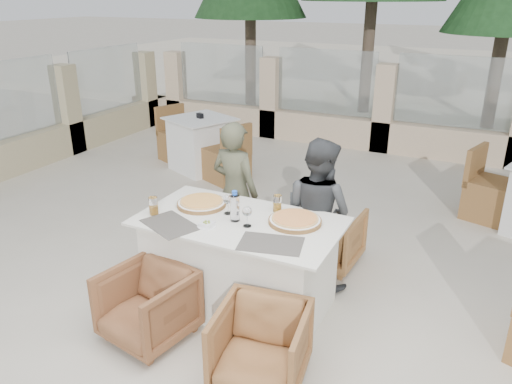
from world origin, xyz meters
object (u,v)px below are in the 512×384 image
at_px(water_bottle, 235,206).
at_px(beer_glass_left, 154,206).
at_px(diner_right, 318,213).
at_px(wine_glass_near, 247,215).
at_px(armchair_near_left, 147,305).
at_px(dining_table, 240,263).
at_px(olive_dish, 207,224).
at_px(armchair_far_left, 244,229).
at_px(armchair_near_right, 261,347).
at_px(pizza_right, 295,220).
at_px(bg_table_a, 201,144).
at_px(diner_left, 235,191).
at_px(wine_glass_centre, 228,203).
at_px(armchair_far_right, 328,237).
at_px(pizza_left, 202,203).
at_px(beer_glass_right, 277,203).

height_order(water_bottle, beer_glass_left, water_bottle).
xyz_separation_m(beer_glass_left, diner_right, (1.11, 0.82, -0.18)).
distance_m(wine_glass_near, armchair_near_left, 1.00).
bearing_deg(diner_right, dining_table, 74.42).
bearing_deg(olive_dish, beer_glass_left, 179.02).
distance_m(armchair_far_left, armchair_near_right, 1.71).
distance_m(pizza_right, diner_right, 0.49).
bearing_deg(bg_table_a, armchair_far_left, -25.91).
xyz_separation_m(olive_dish, armchair_near_left, (-0.25, -0.48, -0.52)).
bearing_deg(diner_left, olive_dish, 113.11).
xyz_separation_m(dining_table, diner_left, (-0.43, 0.72, 0.29)).
relative_size(pizza_right, olive_dish, 3.76).
bearing_deg(wine_glass_centre, beer_glass_left, -153.02).
distance_m(armchair_far_left, diner_left, 0.40).
relative_size(beer_glass_left, olive_dish, 1.33).
bearing_deg(olive_dish, wine_glass_centre, 84.02).
bearing_deg(armchair_far_left, pizza_right, 162.73).
bearing_deg(armchair_far_right, water_bottle, 69.10).
bearing_deg(armchair_near_right, pizza_left, 130.28).
bearing_deg(armchair_far_left, armchair_far_right, -141.69).
bearing_deg(water_bottle, dining_table, 43.20).
height_order(dining_table, armchair_near_left, dining_table).
relative_size(armchair_near_left, diner_right, 0.45).
xyz_separation_m(water_bottle, wine_glass_centre, (-0.11, 0.09, -0.03)).
xyz_separation_m(beer_glass_right, diner_left, (-0.62, 0.43, -0.16)).
bearing_deg(olive_dish, pizza_right, 31.36).
height_order(pizza_right, beer_glass_right, beer_glass_right).
bearing_deg(armchair_near_right, diner_left, 115.42).
relative_size(armchair_far_left, bg_table_a, 0.39).
bearing_deg(diner_left, beer_glass_right, 152.96).
height_order(pizza_left, olive_dish, pizza_left).
bearing_deg(bg_table_a, olive_dish, -33.75).
bearing_deg(bg_table_a, pizza_left, -34.35).
height_order(dining_table, wine_glass_centre, wine_glass_centre).
height_order(pizza_left, water_bottle, water_bottle).
height_order(pizza_left, armchair_near_left, pizza_left).
distance_m(water_bottle, armchair_near_left, 0.99).
height_order(wine_glass_near, diner_right, diner_right).
relative_size(water_bottle, wine_glass_near, 1.36).
bearing_deg(armchair_near_left, dining_table, 69.44).
height_order(water_bottle, wine_glass_centre, water_bottle).
distance_m(water_bottle, diner_right, 0.82).
bearing_deg(armchair_near_right, armchair_far_left, 112.80).
height_order(wine_glass_centre, armchair_near_left, wine_glass_centre).
height_order(wine_glass_centre, olive_dish, wine_glass_centre).
bearing_deg(diner_right, pizza_right, 106.72).
xyz_separation_m(pizza_left, armchair_near_right, (0.96, -0.85, -0.52)).
bearing_deg(diner_left, armchair_far_left, -159.77).
bearing_deg(water_bottle, wine_glass_centre, 141.15).
bearing_deg(beer_glass_left, diner_left, 75.10).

